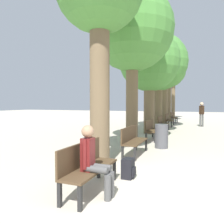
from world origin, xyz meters
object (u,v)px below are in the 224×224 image
at_px(bench_row_0, 86,164).
at_px(tree_row_5, 170,73).
at_px(tree_row_1, 132,31).
at_px(trash_bin, 161,136).
at_px(person_seated, 94,159).
at_px(tree_row_2, 149,62).
at_px(bench_row_3, 162,123).
at_px(backpack, 128,168).
at_px(bench_row_2, 152,128).
at_px(tree_row_6, 173,73).
at_px(tree_row_4, 165,64).
at_px(bench_row_4, 169,119).
at_px(tree_row_3, 159,63).
at_px(bench_row_5, 173,117).
at_px(pedestrian_mid, 202,113).
at_px(bench_row_1, 133,139).

bearing_deg(bench_row_0, tree_row_5, 91.76).
relative_size(tree_row_1, trash_bin, 7.04).
distance_m(tree_row_1, person_seated, 6.18).
relative_size(tree_row_2, tree_row_5, 0.95).
height_order(bench_row_3, backpack, bench_row_3).
distance_m(bench_row_2, tree_row_6, 14.61).
relative_size(tree_row_1, person_seated, 4.91).
distance_m(tree_row_2, person_seated, 8.70).
bearing_deg(bench_row_3, tree_row_4, 96.57).
relative_size(bench_row_2, bench_row_4, 1.00).
bearing_deg(person_seated, trash_bin, 84.22).
bearing_deg(tree_row_3, tree_row_5, 90.00).
distance_m(tree_row_2, tree_row_6, 12.15).
height_order(bench_row_3, tree_row_2, tree_row_2).
bearing_deg(tree_row_6, tree_row_5, -90.00).
height_order(bench_row_5, tree_row_2, tree_row_2).
relative_size(tree_row_6, pedestrian_mid, 3.61).
height_order(bench_row_1, tree_row_3, tree_row_3).
bearing_deg(bench_row_5, bench_row_3, -90.00).
distance_m(tree_row_2, tree_row_5, 8.77).
height_order(bench_row_4, person_seated, person_seated).
xyz_separation_m(bench_row_4, backpack, (0.51, -11.21, -0.30)).
height_order(bench_row_3, bench_row_5, same).
xyz_separation_m(bench_row_4, tree_row_4, (-0.51, 1.42, 4.14)).
xyz_separation_m(tree_row_2, pedestrian_mid, (2.65, 4.78, -2.80)).
height_order(bench_row_0, tree_row_6, tree_row_6).
bearing_deg(tree_row_1, bench_row_2, 69.35).
bearing_deg(backpack, bench_row_5, 92.05).
height_order(backpack, trash_bin, trash_bin).
bearing_deg(bench_row_3, tree_row_5, 93.88).
relative_size(tree_row_5, tree_row_6, 0.94).
height_order(bench_row_4, bench_row_5, same).
xyz_separation_m(bench_row_2, tree_row_1, (-0.51, -1.36, 3.88)).
xyz_separation_m(tree_row_5, backpack, (1.02, -15.75, -4.12)).
distance_m(tree_row_5, pedestrian_mid, 5.84).
height_order(bench_row_0, person_seated, person_seated).
distance_m(tree_row_1, trash_bin, 4.14).
bearing_deg(bench_row_0, bench_row_1, 90.00).
xyz_separation_m(bench_row_1, tree_row_2, (-0.51, 4.90, 3.26)).
distance_m(bench_row_4, backpack, 11.22).
xyz_separation_m(bench_row_1, tree_row_5, (-0.51, 13.65, 3.83)).
bearing_deg(pedestrian_mid, tree_row_2, -119.03).
xyz_separation_m(backpack, pedestrian_mid, (1.63, 11.78, 0.76)).
bearing_deg(bench_row_4, trash_bin, -84.95).
bearing_deg(bench_row_4, tree_row_3, -110.58).
relative_size(person_seated, trash_bin, 1.43).
relative_size(bench_row_1, trash_bin, 1.77).
xyz_separation_m(bench_row_4, tree_row_6, (-0.51, 7.90, 4.24)).
bearing_deg(backpack, bench_row_3, 93.57).
xyz_separation_m(bench_row_5, tree_row_6, (-0.51, 4.86, 4.24)).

